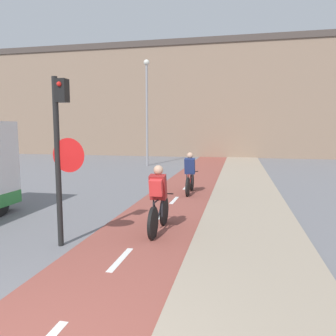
{
  "coord_description": "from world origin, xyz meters",
  "views": [
    {
      "loc": [
        2.02,
        -2.32,
        2.35
      ],
      "look_at": [
        0.0,
        7.03,
        1.2
      ],
      "focal_mm": 35.0,
      "sensor_mm": 36.0,
      "label": 1
    }
  ],
  "objects_px": {
    "traffic_light_pole": "(61,144)",
    "cyclist_near": "(158,201)",
    "street_lamp_far": "(147,101)",
    "cyclist_far": "(190,176)"
  },
  "relations": [
    {
      "from": "street_lamp_far",
      "to": "cyclist_near",
      "type": "relative_size",
      "value": 3.74
    },
    {
      "from": "cyclist_near",
      "to": "traffic_light_pole",
      "type": "bearing_deg",
      "value": -142.92
    },
    {
      "from": "traffic_light_pole",
      "to": "cyclist_near",
      "type": "height_order",
      "value": "traffic_light_pole"
    },
    {
      "from": "street_lamp_far",
      "to": "cyclist_far",
      "type": "bearing_deg",
      "value": -64.88
    },
    {
      "from": "street_lamp_far",
      "to": "cyclist_far",
      "type": "height_order",
      "value": "street_lamp_far"
    },
    {
      "from": "cyclist_far",
      "to": "street_lamp_far",
      "type": "bearing_deg",
      "value": 115.12
    },
    {
      "from": "street_lamp_far",
      "to": "cyclist_far",
      "type": "distance_m",
      "value": 10.06
    },
    {
      "from": "cyclist_near",
      "to": "street_lamp_far",
      "type": "bearing_deg",
      "value": 106.83
    },
    {
      "from": "street_lamp_far",
      "to": "cyclist_near",
      "type": "distance_m",
      "value": 14.12
    },
    {
      "from": "traffic_light_pole",
      "to": "street_lamp_far",
      "type": "bearing_deg",
      "value": 99.21
    }
  ]
}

